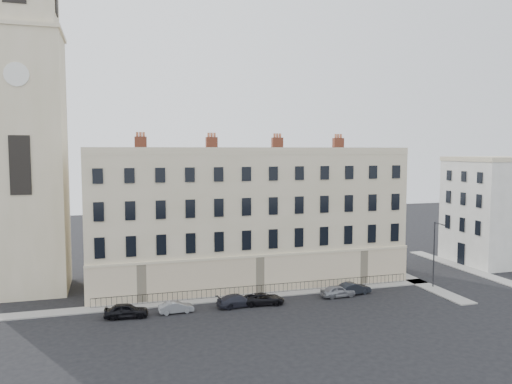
% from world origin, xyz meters
% --- Properties ---
extents(ground, '(160.00, 160.00, 0.00)m').
position_xyz_m(ground, '(0.00, 0.00, 0.00)').
color(ground, black).
rests_on(ground, ground).
extents(terrace, '(36.22, 12.22, 17.00)m').
position_xyz_m(terrace, '(-5.97, 11.97, 7.50)').
color(terrace, beige).
rests_on(terrace, ground).
extents(church_tower, '(8.00, 8.13, 44.00)m').
position_xyz_m(church_tower, '(-30.00, 14.00, 18.66)').
color(church_tower, beige).
rests_on(church_tower, ground).
extents(adjacent_building, '(10.00, 10.00, 14.00)m').
position_xyz_m(adjacent_building, '(29.00, 11.00, 7.00)').
color(adjacent_building, silver).
rests_on(adjacent_building, ground).
extents(pavement_terrace, '(48.00, 2.00, 0.12)m').
position_xyz_m(pavement_terrace, '(-10.00, 5.00, 0.06)').
color(pavement_terrace, gray).
rests_on(pavement_terrace, ground).
extents(pavement_east_return, '(2.00, 24.00, 0.12)m').
position_xyz_m(pavement_east_return, '(13.00, 8.00, 0.06)').
color(pavement_east_return, gray).
rests_on(pavement_east_return, ground).
extents(pavement_adjacent, '(2.00, 20.00, 0.12)m').
position_xyz_m(pavement_adjacent, '(23.00, 10.00, 0.06)').
color(pavement_adjacent, gray).
rests_on(pavement_adjacent, ground).
extents(railings, '(35.00, 0.04, 0.96)m').
position_xyz_m(railings, '(-6.00, 5.40, 0.55)').
color(railings, black).
rests_on(railings, ground).
extents(car_a, '(4.14, 1.98, 1.37)m').
position_xyz_m(car_a, '(-20.20, 1.82, 0.68)').
color(car_a, black).
rests_on(car_a, ground).
extents(car_b, '(3.37, 1.33, 1.09)m').
position_xyz_m(car_b, '(-15.59, 1.92, 0.55)').
color(car_b, gray).
rests_on(car_b, ground).
extents(car_c, '(4.49, 2.34, 1.24)m').
position_xyz_m(car_c, '(-9.45, 2.11, 0.62)').
color(car_c, '#22232E').
rests_on(car_c, ground).
extents(car_d, '(4.31, 2.39, 1.14)m').
position_xyz_m(car_d, '(-6.76, 2.05, 0.57)').
color(car_d, black).
rests_on(car_d, ground).
extents(car_e, '(3.77, 1.62, 1.27)m').
position_xyz_m(car_e, '(1.51, 2.26, 0.63)').
color(car_e, gray).
rests_on(car_e, ground).
extents(car_f, '(4.03, 1.87, 1.28)m').
position_xyz_m(car_f, '(3.51, 2.68, 0.64)').
color(car_f, black).
rests_on(car_f, ground).
extents(streetlamp, '(0.26, 1.62, 7.48)m').
position_xyz_m(streetlamp, '(13.45, 2.43, 4.15)').
color(streetlamp, '#292A2E').
rests_on(streetlamp, ground).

